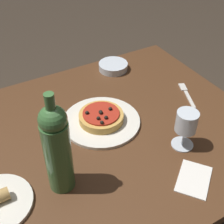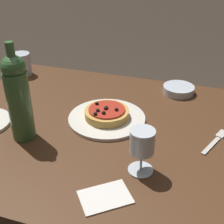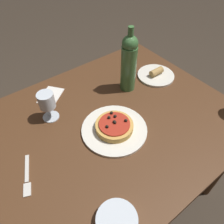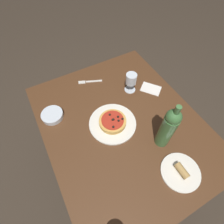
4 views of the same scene
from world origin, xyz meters
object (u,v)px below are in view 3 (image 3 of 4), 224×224
object	(u,v)px
dining_table	(112,133)
dinner_plate	(114,129)
pizza	(114,126)
wine_bottle	(129,63)
side_plate	(156,75)
wine_glass	(47,102)
fork	(27,178)
side_bowl	(117,221)

from	to	relation	value
dining_table	dinner_plate	distance (m)	0.12
pizza	wine_bottle	xyz separation A→B (m)	(0.23, 0.19, 0.12)
pizza	side_plate	size ratio (longest dim) A/B	0.81
dinner_plate	wine_glass	world-z (taller)	wine_glass
wine_bottle	dinner_plate	bearing A→B (deg)	-140.87
fork	side_plate	size ratio (longest dim) A/B	0.79
dining_table	wine_bottle	bearing A→B (deg)	33.28
pizza	wine_glass	xyz separation A→B (m)	(-0.19, 0.24, 0.07)
wine_glass	side_plate	xyz separation A→B (m)	(0.61, -0.07, -0.09)
wine_glass	fork	distance (m)	0.32
dining_table	fork	distance (m)	0.43
dinner_plate	pizza	distance (m)	0.02
dinner_plate	side_plate	distance (m)	0.45
fork	side_plate	bearing A→B (deg)	123.38
pizza	side_bowl	size ratio (longest dim) A/B	1.23
dinner_plate	wine_glass	size ratio (longest dim) A/B	2.03
dining_table	side_bowl	xyz separation A→B (m)	(-0.25, -0.36, 0.11)
pizza	side_plate	xyz separation A→B (m)	(0.42, 0.17, -0.02)
dining_table	pizza	bearing A→B (deg)	-115.12
dining_table	side_bowl	size ratio (longest dim) A/B	8.50
side_bowl	fork	bearing A→B (deg)	117.76
wine_glass	fork	xyz separation A→B (m)	(-0.21, -0.23, -0.10)
wine_glass	side_bowl	size ratio (longest dim) A/B	1.06
dinner_plate	side_bowl	distance (m)	0.38
fork	wine_bottle	bearing A→B (deg)	128.40
wine_bottle	side_bowl	distance (m)	0.69
wine_bottle	side_plate	size ratio (longest dim) A/B	1.64
dining_table	fork	bearing A→B (deg)	-174.67
dinner_plate	pizza	xyz separation A→B (m)	(0.00, 0.00, 0.02)
dinner_plate	side_bowl	bearing A→B (deg)	-126.46
pizza	side_bowl	xyz separation A→B (m)	(-0.22, -0.30, -0.01)
dining_table	pizza	xyz separation A→B (m)	(-0.02, -0.05, 0.12)
dining_table	fork	world-z (taller)	fork
pizza	side_bowl	world-z (taller)	pizza
wine_glass	side_plate	size ratio (longest dim) A/B	0.69
wine_bottle	side_plate	bearing A→B (deg)	-6.67
wine_glass	dinner_plate	bearing A→B (deg)	-52.24
wine_glass	side_bowl	world-z (taller)	wine_glass
dining_table	wine_glass	bearing A→B (deg)	138.46
side_bowl	dining_table	bearing A→B (deg)	55.05
pizza	side_bowl	distance (m)	0.38
wine_bottle	side_plate	distance (m)	0.24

